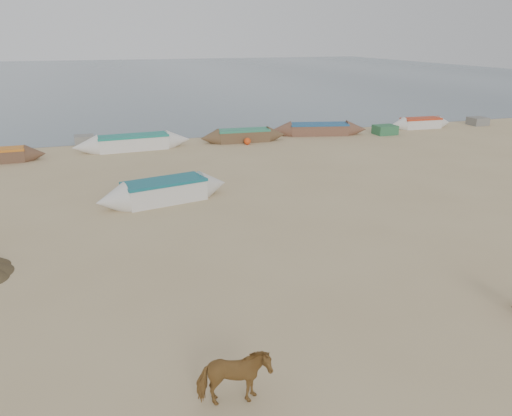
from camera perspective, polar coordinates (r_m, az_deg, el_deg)
The scene contains 6 objects.
ground at distance 14.34m, azimuth 5.15°, elevation -8.78°, with size 140.00×140.00×0.00m, color tan.
sea at distance 93.94m, azimuth -15.82°, elevation 14.39°, with size 160.00×160.00×0.00m, color slate.
cow_adult at distance 9.93m, azimuth -2.57°, elevation -18.84°, with size 0.64×1.40×1.18m, color brown.
near_canoe at distance 21.43m, azimuth -10.40°, elevation 1.94°, with size 5.77×1.37×0.94m, color silver, non-canonical shape.
waterline_canoes at distance 32.16m, azimuth -16.13°, elevation 7.16°, with size 48.44×4.64×0.93m.
beach_clutter at distance 33.56m, azimuth -0.27°, elevation 8.17°, with size 46.33×5.05×0.64m.
Camera 1 is at (-5.22, -11.55, 6.70)m, focal length 35.00 mm.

